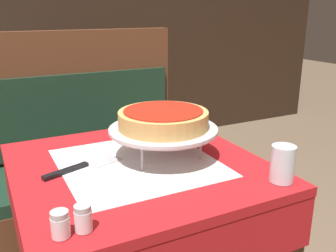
{
  "coord_description": "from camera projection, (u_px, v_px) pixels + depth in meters",
  "views": [
    {
      "loc": [
        -0.42,
        -1.04,
        1.24
      ],
      "look_at": [
        0.09,
        -0.03,
        0.88
      ],
      "focal_mm": 40.0,
      "sensor_mm": 36.0,
      "label": 1
    }
  ],
  "objects": [
    {
      "name": "dining_table_rear",
      "position": [
        1.0,
        97.0,
        2.52
      ],
      "size": [
        0.69,
        0.69,
        0.77
      ],
      "color": "#194799",
      "rests_on": "ground_plane"
    },
    {
      "name": "pizza_server",
      "position": [
        85.0,
        165.0,
        1.18
      ],
      "size": [
        0.26,
        0.14,
        0.01
      ],
      "color": "#BCBCC1",
      "rests_on": "dining_table_front"
    },
    {
      "name": "water_glass_near",
      "position": [
        283.0,
        164.0,
        1.06
      ],
      "size": [
        0.07,
        0.07,
        0.11
      ],
      "color": "silver",
      "rests_on": "dining_table_front"
    },
    {
      "name": "back_wall_panel",
      "position": [
        29.0,
        13.0,
        2.95
      ],
      "size": [
        6.0,
        0.04,
        2.4
      ],
      "primitive_type": "cube",
      "color": "black",
      "rests_on": "ground_plane"
    },
    {
      "name": "salt_shaker",
      "position": [
        60.0,
        224.0,
        0.81
      ],
      "size": [
        0.04,
        0.04,
        0.06
      ],
      "color": "silver",
      "rests_on": "dining_table_front"
    },
    {
      "name": "pepper_shaker",
      "position": [
        83.0,
        218.0,
        0.83
      ],
      "size": [
        0.04,
        0.04,
        0.06
      ],
      "color": "silver",
      "rests_on": "dining_table_front"
    },
    {
      "name": "booth_bench",
      "position": [
        51.0,
        194.0,
        1.92
      ],
      "size": [
        1.51,
        0.52,
        1.13
      ],
      "color": "brown",
      "rests_on": "ground_plane"
    },
    {
      "name": "deep_dish_pizza",
      "position": [
        164.0,
        119.0,
        1.2
      ],
      "size": [
        0.29,
        0.29,
        0.06
      ],
      "color": "tan",
      "rests_on": "pizza_pan_stand"
    },
    {
      "name": "dining_table_front",
      "position": [
        139.0,
        194.0,
        1.24
      ],
      "size": [
        0.77,
        0.77,
        0.76
      ],
      "color": "red",
      "rests_on": "ground_plane"
    },
    {
      "name": "pizza_pan_stand",
      "position": [
        164.0,
        131.0,
        1.22
      ],
      "size": [
        0.36,
        0.36,
        0.1
      ],
      "color": "#ADADB2",
      "rests_on": "dining_table_front"
    }
  ]
}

